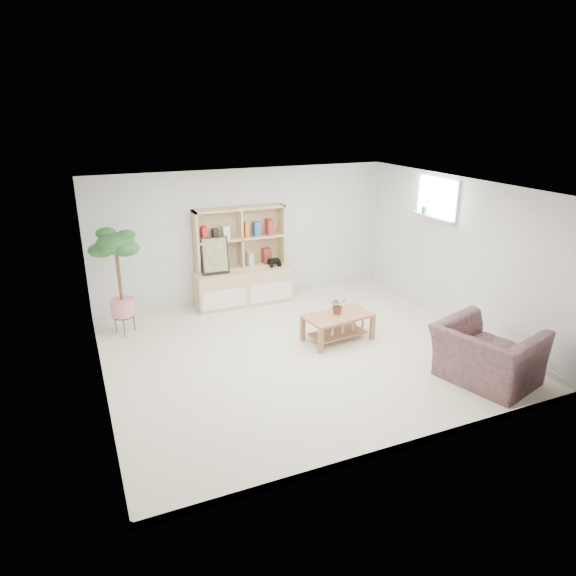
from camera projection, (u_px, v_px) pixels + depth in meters
name	position (u px, v px, depth m)	size (l,w,h in m)	color
floor	(302.00, 352.00, 7.56)	(5.50, 5.00, 0.01)	beige
ceiling	(303.00, 188.00, 6.75)	(5.50, 5.00, 0.01)	white
walls	(302.00, 275.00, 7.15)	(5.51, 5.01, 2.40)	silver
baseboard	(302.00, 349.00, 7.54)	(5.50, 5.00, 0.10)	silver
window	(438.00, 198.00, 8.42)	(0.10, 0.98, 0.68)	#C6DCFF
window_sill	(433.00, 217.00, 8.51)	(0.14, 1.00, 0.04)	silver
storage_unit	(242.00, 257.00, 9.15)	(1.75, 0.59, 1.75)	tan
poster	(215.00, 256.00, 8.85)	(0.47, 0.11, 0.65)	yellow
toy_truck	(274.00, 262.00, 9.36)	(0.29, 0.20, 0.15)	black
coffee_table	(338.00, 327.00, 7.88)	(1.03, 0.56, 0.42)	#8B5D3E
table_plant	(338.00, 305.00, 7.83)	(0.24, 0.21, 0.26)	#1B611A
floor_tree	(120.00, 283.00, 7.90)	(0.63, 0.63, 1.70)	#1F4F25
armchair	(488.00, 351.00, 6.62)	(1.19, 1.03, 0.88)	#1D2646
sill_plant	(426.00, 206.00, 8.65)	(0.15, 0.12, 0.26)	#1F4F25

